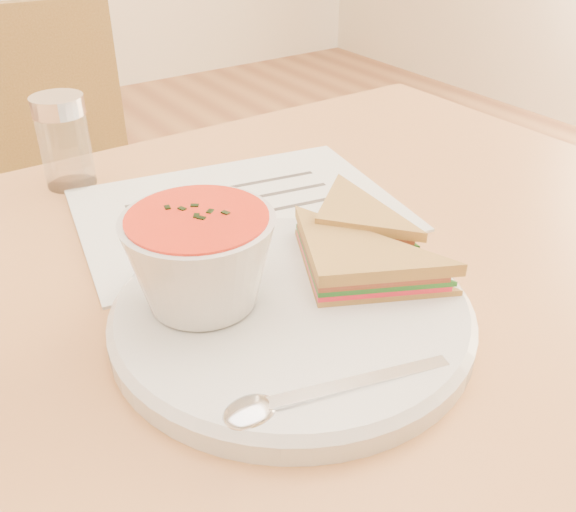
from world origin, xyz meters
TOP-DOWN VIEW (x-y plane):
  - chair_far at (-0.04, 0.64)m, footprint 0.43×0.43m
  - plate at (-0.02, -0.08)m, footprint 0.33×0.33m
  - soup_bowl at (-0.08, -0.04)m, footprint 0.13×0.13m
  - sandwich_half_a at (-0.01, -0.10)m, footprint 0.16×0.16m
  - sandwich_half_b at (0.04, -0.03)m, footprint 0.13×0.13m
  - spoon at (-0.06, -0.18)m, footprint 0.19×0.08m
  - paper_menu at (0.05, 0.11)m, footprint 0.37×0.30m
  - condiment_shaker at (-0.08, 0.27)m, footprint 0.06×0.06m

SIDE VIEW (x-z plane):
  - chair_far at x=-0.04m, z-range 0.00..0.86m
  - paper_menu at x=0.05m, z-range 0.75..0.75m
  - plate at x=-0.02m, z-range 0.75..0.77m
  - spoon at x=-0.06m, z-range 0.77..0.78m
  - sandwich_half_a at x=-0.01m, z-range 0.77..0.80m
  - sandwich_half_b at x=0.04m, z-range 0.78..0.81m
  - condiment_shaker at x=-0.08m, z-range 0.75..0.85m
  - soup_bowl at x=-0.08m, z-range 0.77..0.85m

